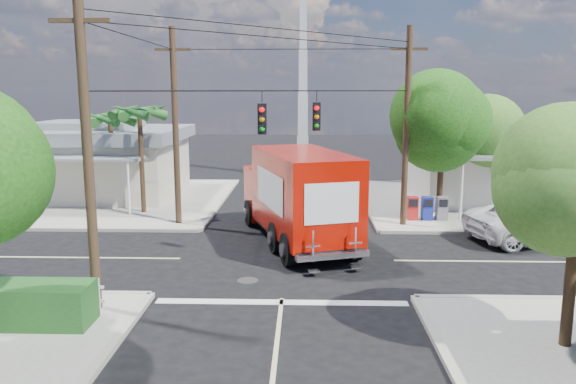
{
  "coord_description": "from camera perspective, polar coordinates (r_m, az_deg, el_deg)",
  "views": [
    {
      "loc": [
        0.68,
        -20.12,
        6.21
      ],
      "look_at": [
        0.0,
        2.0,
        2.2
      ],
      "focal_mm": 35.0,
      "sensor_mm": 36.0,
      "label": 1
    }
  ],
  "objects": [
    {
      "name": "sidewalk_nw",
      "position": [
        33.65,
        -18.36,
        -0.77
      ],
      "size": [
        14.12,
        14.12,
        0.14
      ],
      "color": "#9A958B",
      "rests_on": "ground"
    },
    {
      "name": "sidewalk_ne",
      "position": [
        33.2,
        19.62,
        -0.99
      ],
      "size": [
        14.12,
        14.12,
        0.14
      ],
      "color": "#9A958B",
      "rests_on": "ground"
    },
    {
      "name": "road_markings",
      "position": [
        19.66,
        -0.32,
        -8.12
      ],
      "size": [
        32.0,
        32.0,
        0.01
      ],
      "color": "beige",
      "rests_on": "ground"
    },
    {
      "name": "radio_tower",
      "position": [
        40.12,
        1.53,
        9.45
      ],
      "size": [
        0.8,
        0.8,
        17.0
      ],
      "color": "silver",
      "rests_on": "ground"
    },
    {
      "name": "tree_ne_back",
      "position": [
        30.54,
        19.26,
        5.9
      ],
      "size": [
        3.77,
        3.66,
        5.82
      ],
      "color": "#422D1C",
      "rests_on": "sidewalk_ne"
    },
    {
      "name": "tree_ne_front",
      "position": [
        27.69,
        15.51,
        6.91
      ],
      "size": [
        4.21,
        4.14,
        6.66
      ],
      "color": "#422D1C",
      "rests_on": "sidewalk_ne"
    },
    {
      "name": "vending_boxes",
      "position": [
        27.51,
        13.94,
        -1.61
      ],
      "size": [
        1.9,
        0.5,
        1.1
      ],
      "color": "red",
      "rests_on": "sidewalk_ne"
    },
    {
      "name": "palm_nw_back",
      "position": [
        30.89,
        -17.62,
        6.94
      ],
      "size": [
        3.01,
        3.08,
        5.19
      ],
      "color": "#422D1C",
      "rests_on": "sidewalk_nw"
    },
    {
      "name": "utility_poles",
      "position": [
        21.89,
        -4.2,
        6.22
      ],
      "size": [
        12.0,
        10.68,
        9.0
      ],
      "color": "#473321",
      "rests_on": "ground"
    },
    {
      "name": "parked_car",
      "position": [
        25.61,
        24.34,
        -2.72
      ],
      "size": [
        6.66,
        4.2,
        1.71
      ],
      "primitive_type": "imported",
      "rotation": [
        0.0,
        0.0,
        1.81
      ],
      "color": "silver",
      "rests_on": "ground"
    },
    {
      "name": "palm_nw_front",
      "position": [
        28.83,
        -14.86,
        7.61
      ],
      "size": [
        3.01,
        3.08,
        5.59
      ],
      "color": "#422D1C",
      "rests_on": "sidewalk_nw"
    },
    {
      "name": "building_ne",
      "position": [
        34.41,
        21.87,
        3.04
      ],
      "size": [
        11.8,
        10.2,
        4.5
      ],
      "color": "silver",
      "rests_on": "sidewalk_ne"
    },
    {
      "name": "building_nw",
      "position": [
        35.19,
        -19.4,
        3.18
      ],
      "size": [
        10.8,
        10.2,
        4.3
      ],
      "color": "beige",
      "rests_on": "sidewalk_nw"
    },
    {
      "name": "ground",
      "position": [
        21.07,
        -0.17,
        -6.87
      ],
      "size": [
        120.0,
        120.0,
        0.0
      ],
      "primitive_type": "plane",
      "color": "black",
      "rests_on": "ground"
    },
    {
      "name": "delivery_truck",
      "position": [
        23.01,
        0.96,
        -0.39
      ],
      "size": [
        5.19,
        9.24,
        3.84
      ],
      "color": "black",
      "rests_on": "ground"
    }
  ]
}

